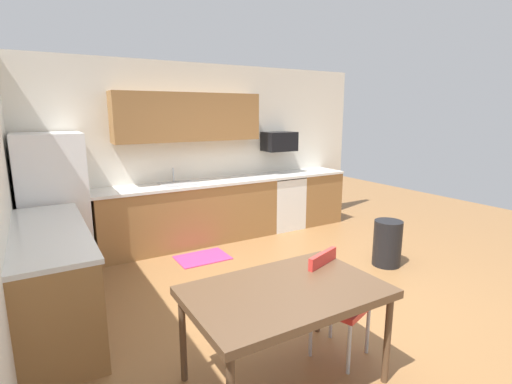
{
  "coord_description": "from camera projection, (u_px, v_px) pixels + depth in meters",
  "views": [
    {
      "loc": [
        -2.35,
        -2.97,
        1.98
      ],
      "look_at": [
        0.0,
        1.0,
        1.0
      ],
      "focal_mm": 26.66,
      "sensor_mm": 36.0,
      "label": 1
    }
  ],
  "objects": [
    {
      "name": "cabinet_run_left",
      "position": [
        54.0,
        280.0,
        3.52
      ],
      "size": [
        0.6,
        2.0,
        0.9
      ],
      "primitive_type": "cube",
      "color": "olive",
      "rests_on": "ground"
    },
    {
      "name": "sink_basin",
      "position": [
        178.0,
        188.0,
        5.56
      ],
      "size": [
        0.48,
        0.4,
        0.14
      ],
      "primitive_type": "cube",
      "color": "#A5A8AD",
      "rests_on": "countertop_back"
    },
    {
      "name": "countertop_back",
      "position": [
        213.0,
        182.0,
        5.83
      ],
      "size": [
        4.8,
        0.64,
        0.04
      ],
      "primitive_type": "cube",
      "color": "silver",
      "rests_on": "cabinet_run_back"
    },
    {
      "name": "upper_cabinets_back",
      "position": [
        189.0,
        117.0,
        5.59
      ],
      "size": [
        2.2,
        0.34,
        0.7
      ],
      "primitive_type": "cube",
      "color": "olive"
    },
    {
      "name": "ground_plane",
      "position": [
        303.0,
        299.0,
        4.08
      ],
      "size": [
        12.0,
        12.0,
        0.0
      ],
      "primitive_type": "plane",
      "color": "olive"
    },
    {
      "name": "microwave",
      "position": [
        279.0,
        141.0,
        6.44
      ],
      "size": [
        0.54,
        0.36,
        0.32
      ],
      "primitive_type": "cube",
      "color": "black"
    },
    {
      "name": "sink_faucet",
      "position": [
        173.0,
        176.0,
        5.68
      ],
      "size": [
        0.02,
        0.02,
        0.24
      ],
      "primitive_type": "cylinder",
      "color": "#B2B5BA",
      "rests_on": "countertop_back"
    },
    {
      "name": "floor_mat",
      "position": [
        203.0,
        258.0,
        5.24
      ],
      "size": [
        0.7,
        0.5,
        0.01
      ],
      "primitive_type": "cube",
      "color": "#CC3372",
      "rests_on": "ground"
    },
    {
      "name": "chair_near_table",
      "position": [
        333.0,
        296.0,
        3.1
      ],
      "size": [
        0.51,
        0.51,
        0.85
      ],
      "color": "red",
      "rests_on": "ground"
    },
    {
      "name": "trash_bin",
      "position": [
        387.0,
        243.0,
        4.95
      ],
      "size": [
        0.36,
        0.36,
        0.6
      ],
      "primitive_type": "cylinder",
      "color": "black",
      "rests_on": "ground"
    },
    {
      "name": "refrigerator",
      "position": [
        54.0,
        204.0,
        4.69
      ],
      "size": [
        0.76,
        0.7,
        1.73
      ],
      "primitive_type": "cube",
      "color": "white",
      "rests_on": "ground"
    },
    {
      "name": "oven_range",
      "position": [
        282.0,
        202.0,
        6.57
      ],
      "size": [
        0.6,
        0.6,
        0.91
      ],
      "color": "white",
      "rests_on": "ground"
    },
    {
      "name": "cabinet_run_back_right",
      "position": [
        314.0,
        197.0,
        6.92
      ],
      "size": [
        0.81,
        0.6,
        0.9
      ],
      "primitive_type": "cube",
      "color": "olive",
      "rests_on": "ground"
    },
    {
      "name": "wall_back",
      "position": [
        203.0,
        152.0,
        6.04
      ],
      "size": [
        5.8,
        0.1,
        2.7
      ],
      "primitive_type": "cube",
      "color": "silver",
      "rests_on": "ground"
    },
    {
      "name": "cabinet_run_back",
      "position": [
        191.0,
        215.0,
        5.74
      ],
      "size": [
        2.74,
        0.6,
        0.9
      ],
      "primitive_type": "cube",
      "color": "olive",
      "rests_on": "ground"
    },
    {
      "name": "dining_table",
      "position": [
        285.0,
        296.0,
        2.71
      ],
      "size": [
        1.4,
        0.9,
        0.75
      ],
      "color": "brown",
      "rests_on": "ground"
    },
    {
      "name": "countertop_left",
      "position": [
        48.0,
        231.0,
        3.42
      ],
      "size": [
        0.64,
        2.0,
        0.04
      ],
      "primitive_type": "cube",
      "color": "silver",
      "rests_on": "cabinet_run_left"
    }
  ]
}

